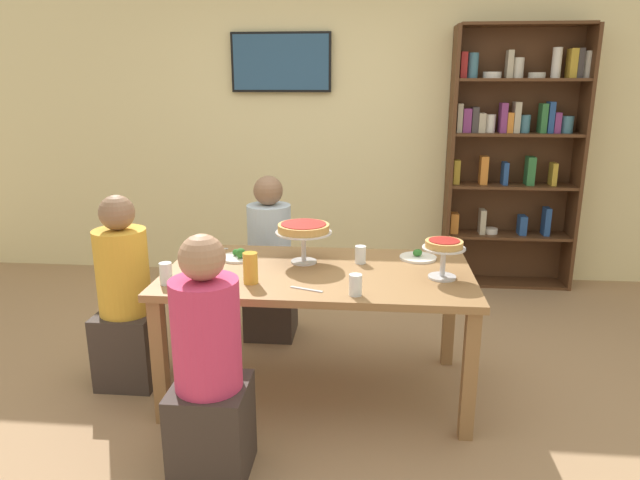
# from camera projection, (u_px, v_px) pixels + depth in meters

# --- Properties ---
(ground_plane) EXTENTS (12.00, 12.00, 0.00)m
(ground_plane) POSITION_uv_depth(u_px,v_px,m) (318.00, 389.00, 3.39)
(ground_plane) COLOR #9E7A56
(rear_partition) EXTENTS (8.00, 0.12, 2.80)m
(rear_partition) POSITION_uv_depth(u_px,v_px,m) (342.00, 123.00, 5.12)
(rear_partition) COLOR beige
(rear_partition) RESTS_ON ground_plane
(dining_table) EXTENTS (1.71, 0.93, 0.74)m
(dining_table) POSITION_uv_depth(u_px,v_px,m) (318.00, 285.00, 3.21)
(dining_table) COLOR olive
(dining_table) RESTS_ON ground_plane
(bookshelf) EXTENTS (1.11, 0.30, 2.21)m
(bookshelf) POSITION_uv_depth(u_px,v_px,m) (513.00, 152.00, 4.87)
(bookshelf) COLOR #4C2D19
(bookshelf) RESTS_ON ground_plane
(television) EXTENTS (0.87, 0.05, 0.50)m
(television) POSITION_uv_depth(u_px,v_px,m) (281.00, 62.00, 4.94)
(television) COLOR black
(diner_head_west) EXTENTS (0.34, 0.34, 1.15)m
(diner_head_west) POSITION_uv_depth(u_px,v_px,m) (126.00, 305.00, 3.35)
(diner_head_west) COLOR #382D28
(diner_head_west) RESTS_ON ground_plane
(diner_far_left) EXTENTS (0.34, 0.34, 1.15)m
(diner_far_left) POSITION_uv_depth(u_px,v_px,m) (270.00, 269.00, 4.00)
(diner_far_left) COLOR #382D28
(diner_far_left) RESTS_ON ground_plane
(diner_near_left) EXTENTS (0.34, 0.34, 1.15)m
(diner_near_left) POSITION_uv_depth(u_px,v_px,m) (209.00, 377.00, 2.54)
(diner_near_left) COLOR #382D28
(diner_near_left) RESTS_ON ground_plane
(deep_dish_pizza_stand) EXTENTS (0.33, 0.33, 0.23)m
(deep_dish_pizza_stand) POSITION_uv_depth(u_px,v_px,m) (304.00, 231.00, 3.28)
(deep_dish_pizza_stand) COLOR silver
(deep_dish_pizza_stand) RESTS_ON dining_table
(personal_pizza_stand) EXTENTS (0.23, 0.23, 0.21)m
(personal_pizza_stand) POSITION_uv_depth(u_px,v_px,m) (444.00, 249.00, 3.03)
(personal_pizza_stand) COLOR silver
(personal_pizza_stand) RESTS_ON dining_table
(salad_plate_near_diner) EXTENTS (0.22, 0.22, 0.06)m
(salad_plate_near_diner) POSITION_uv_depth(u_px,v_px,m) (418.00, 257.00, 3.40)
(salad_plate_near_diner) COLOR white
(salad_plate_near_diner) RESTS_ON dining_table
(salad_plate_far_diner) EXTENTS (0.21, 0.21, 0.07)m
(salad_plate_far_diner) POSITION_uv_depth(u_px,v_px,m) (239.00, 256.00, 3.39)
(salad_plate_far_diner) COLOR white
(salad_plate_far_diner) RESTS_ON dining_table
(beer_glass_amber_tall) EXTENTS (0.08, 0.08, 0.17)m
(beer_glass_amber_tall) POSITION_uv_depth(u_px,v_px,m) (250.00, 268.00, 2.97)
(beer_glass_amber_tall) COLOR gold
(beer_glass_amber_tall) RESTS_ON dining_table
(water_glass_clear_near) EXTENTS (0.06, 0.06, 0.10)m
(water_glass_clear_near) POSITION_uv_depth(u_px,v_px,m) (360.00, 255.00, 3.31)
(water_glass_clear_near) COLOR white
(water_glass_clear_near) RESTS_ON dining_table
(water_glass_clear_far) EXTENTS (0.07, 0.07, 0.12)m
(water_glass_clear_far) POSITION_uv_depth(u_px,v_px,m) (166.00, 274.00, 2.96)
(water_glass_clear_far) COLOR white
(water_glass_clear_far) RESTS_ON dining_table
(water_glass_clear_spare) EXTENTS (0.06, 0.06, 0.11)m
(water_glass_clear_spare) POSITION_uv_depth(u_px,v_px,m) (356.00, 285.00, 2.81)
(water_glass_clear_spare) COLOR white
(water_glass_clear_spare) RESTS_ON dining_table
(cutlery_fork_near) EXTENTS (0.18, 0.03, 0.00)m
(cutlery_fork_near) POSITION_uv_depth(u_px,v_px,m) (214.00, 248.00, 3.61)
(cutlery_fork_near) COLOR silver
(cutlery_fork_near) RESTS_ON dining_table
(cutlery_knife_near) EXTENTS (0.17, 0.08, 0.00)m
(cutlery_knife_near) POSITION_uv_depth(u_px,v_px,m) (306.00, 289.00, 2.90)
(cutlery_knife_near) COLOR silver
(cutlery_knife_near) RESTS_ON dining_table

